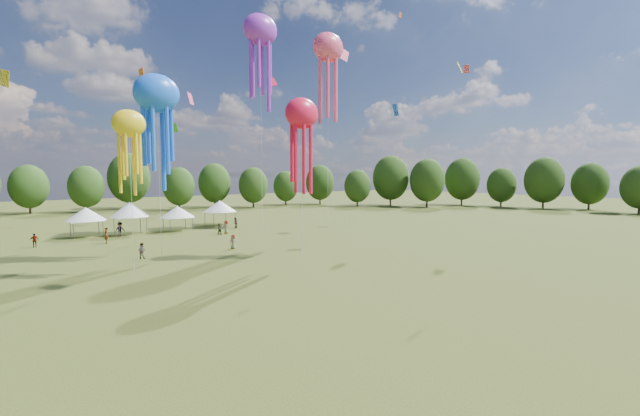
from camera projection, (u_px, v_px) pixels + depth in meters
ground at (577, 383)px, 15.95m from camera, size 300.00×300.00×0.00m
spectator_near at (142, 251)px, 39.46m from camera, size 0.96×0.92×1.56m
spectators_far at (172, 231)px, 53.31m from camera, size 26.13×18.22×1.93m
festival_tents at (124, 212)px, 55.65m from camera, size 37.51×8.69×4.46m
show_kites at (213, 76)px, 48.12m from camera, size 50.86×21.92×30.06m
treeline at (122, 185)px, 62.82m from camera, size 201.57×95.24×13.43m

